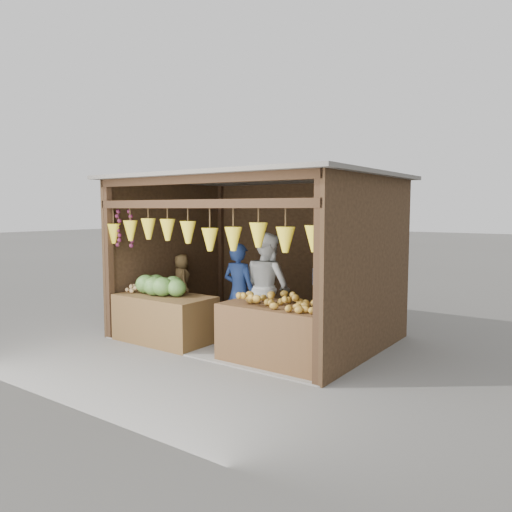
{
  "coord_description": "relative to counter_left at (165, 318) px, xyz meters",
  "views": [
    {
      "loc": [
        4.73,
        -6.65,
        2.13
      ],
      "look_at": [
        0.06,
        -0.1,
        1.37
      ],
      "focal_mm": 35.0,
      "sensor_mm": 36.0,
      "label": 1
    }
  ],
  "objects": [
    {
      "name": "tanfruit_pile",
      "position": [
        -0.66,
        -0.02,
        0.44
      ],
      "size": [
        0.34,
        0.4,
        0.13
      ],
      "primitive_type": null,
      "color": "#AD824F",
      "rests_on": "counter_left"
    },
    {
      "name": "counter_right",
      "position": [
        2.13,
        0.1,
        0.03
      ],
      "size": [
        1.64,
        0.85,
        0.81
      ],
      "primitive_type": "cube",
      "color": "#452E17",
      "rests_on": "ground"
    },
    {
      "name": "counter_left",
      "position": [
        0.0,
        0.0,
        0.0
      ],
      "size": [
        1.59,
        0.85,
        0.75
      ],
      "primitive_type": "cube",
      "color": "#4C3419",
      "rests_on": "ground"
    },
    {
      "name": "vendor_seated",
      "position": [
        -0.75,
        1.17,
        0.42
      ],
      "size": [
        0.58,
        0.53,
        0.99
      ],
      "primitive_type": "imported",
      "rotation": [
        0.0,
        0.0,
        2.55
      ],
      "color": "brown",
      "rests_on": "stool"
    },
    {
      "name": "stall_structure",
      "position": [
        1.01,
        1.04,
        1.29
      ],
      "size": [
        4.3,
        3.3,
        2.66
      ],
      "color": "slate",
      "rests_on": "ground"
    },
    {
      "name": "woman_standing",
      "position": [
        1.31,
        1.01,
        0.5
      ],
      "size": [
        1.04,
        0.93,
        1.75
      ],
      "primitive_type": "imported",
      "rotation": [
        0.0,
        0.0,
        2.77
      ],
      "color": "silver",
      "rests_on": "ground"
    },
    {
      "name": "melon_pile",
      "position": [
        -0.08,
        0.04,
        0.53
      ],
      "size": [
        1.0,
        0.5,
        0.32
      ],
      "primitive_type": null,
      "color": "#245216",
      "rests_on": "counter_left"
    },
    {
      "name": "stool",
      "position": [
        -0.75,
        1.17,
        -0.23
      ],
      "size": [
        0.32,
        0.32,
        0.3
      ],
      "primitive_type": "cube",
      "color": "black",
      "rests_on": "ground"
    },
    {
      "name": "back_shelf",
      "position": [
        2.09,
        2.36,
        0.5
      ],
      "size": [
        1.25,
        0.32,
        1.32
      ],
      "color": "#382314",
      "rests_on": "ground"
    },
    {
      "name": "mango_pile",
      "position": [
        2.2,
        0.05,
        0.55
      ],
      "size": [
        1.4,
        0.64,
        0.22
      ],
      "primitive_type": null,
      "color": "#C7521A",
      "rests_on": "counter_right"
    },
    {
      "name": "ground",
      "position": [
        1.04,
        1.08,
        -0.37
      ],
      "size": [
        80.0,
        80.0,
        0.0
      ],
      "primitive_type": "plane",
      "color": "#514F49",
      "rests_on": "ground"
    },
    {
      "name": "man_standing",
      "position": [
        0.95,
        0.72,
        0.42
      ],
      "size": [
        0.59,
        0.39,
        1.59
      ],
      "primitive_type": "imported",
      "rotation": [
        0.0,
        0.0,
        3.16
      ],
      "color": "navy",
      "rests_on": "ground"
    }
  ]
}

